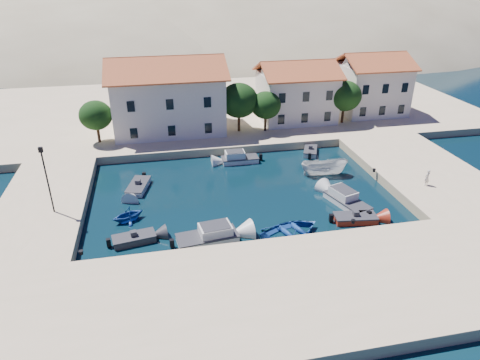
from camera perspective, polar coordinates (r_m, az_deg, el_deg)
name	(u,v)px	position (r m, az deg, el deg)	size (l,w,h in m)	color
ground	(265,249)	(35.50, 3.32, -9.17)	(400.00, 400.00, 0.00)	black
quay_south	(287,293)	(30.69, 6.26, -14.76)	(52.00, 12.00, 1.00)	#C7B088
quay_east	(422,171)	(51.34, 23.07, 1.08)	(11.00, 20.00, 1.00)	#C7B088
quay_west	(42,207)	(44.30, -24.85, -3.30)	(8.00, 20.00, 1.00)	#C7B088
quay_north	(217,108)	(69.53, -3.03, 9.53)	(80.00, 36.00, 1.00)	#C7B088
hills	(233,101)	(160.26, -0.92, 10.44)	(254.00, 176.00, 99.00)	gray
building_left	(168,94)	(57.76, -9.61, 11.30)	(14.70, 9.45, 9.70)	silver
building_mid	(296,90)	(62.11, 7.54, 11.81)	(10.50, 8.40, 8.30)	silver
building_right	(372,82)	(67.70, 17.17, 12.32)	(9.45, 8.40, 8.80)	silver
trees	(250,103)	(56.92, 1.38, 10.28)	(37.30, 5.30, 6.45)	#382314
lamppost	(46,174)	(40.38, -24.46, 0.74)	(0.35, 0.25, 6.22)	black
bollards	(284,210)	(38.67, 5.95, -3.99)	(29.36, 9.56, 0.30)	black
motorboat_grey_sw	(134,239)	(37.19, -13.93, -7.62)	(3.74, 2.15, 1.25)	#313035
cabin_cruiser_south	(207,236)	(36.20, -4.37, -7.51)	(5.34, 2.79, 1.60)	silver
rowboat_south	(290,235)	(37.35, 6.75, -7.33)	(3.89, 5.45, 1.13)	navy
motorboat_red_se	(355,218)	(40.25, 15.11, -4.96)	(3.99, 2.17, 1.25)	maroon
cabin_cruiser_east	(347,201)	(42.63, 14.11, -2.68)	(3.38, 5.35, 1.60)	silver
boat_east	(324,175)	(48.44, 11.09, 0.67)	(1.92, 5.12, 1.98)	silver
motorboat_white_ne	(310,151)	(53.76, 9.36, 3.81)	(2.70, 3.64, 1.25)	silver
rowboat_west	(129,220)	(40.44, -14.63, -5.23)	(2.48, 2.87, 1.51)	navy
motorboat_white_west	(138,187)	(45.61, -13.39, -0.85)	(2.73, 4.30, 1.25)	silver
cabin_cruiser_north	(240,158)	(50.56, -0.01, 2.91)	(4.34, 1.86, 1.60)	silver
pedestrian	(427,178)	(46.67, 23.68, 0.30)	(0.61, 0.40, 1.68)	beige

